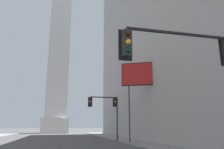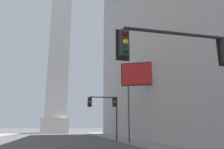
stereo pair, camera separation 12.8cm
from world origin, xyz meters
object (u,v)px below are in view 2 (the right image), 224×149
at_px(traffic_light_near_right, 197,64).
at_px(traffic_light_mid_right, 107,107).
at_px(obelisk, 61,26).
at_px(billboard_sign, 142,77).

relative_size(traffic_light_near_right, traffic_light_mid_right, 1.00).
bearing_deg(traffic_light_mid_right, traffic_light_near_right, -91.85).
relative_size(obelisk, billboard_sign, 7.16).
bearing_deg(traffic_light_near_right, traffic_light_mid_right, 88.15).
bearing_deg(traffic_light_near_right, billboard_sign, 76.31).
height_order(obelisk, traffic_light_near_right, obelisk).
bearing_deg(traffic_light_mid_right, billboard_sign, -55.36).
relative_size(obelisk, traffic_light_near_right, 11.68).
xyz_separation_m(obelisk, billboard_sign, (10.80, -42.85, -25.86)).
relative_size(traffic_light_mid_right, billboard_sign, 0.61).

